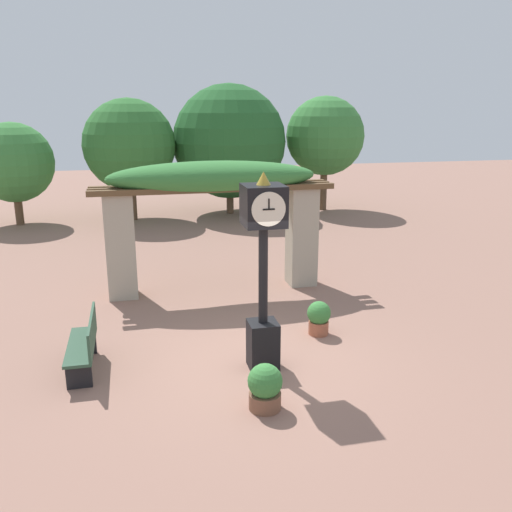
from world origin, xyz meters
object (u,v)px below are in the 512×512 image
at_px(pedestal_clock, 263,264).
at_px(potted_plant_near_right, 319,317).
at_px(potted_plant_near_left, 265,387).
at_px(park_bench, 85,345).

relative_size(pedestal_clock, potted_plant_near_right, 4.98).
relative_size(pedestal_clock, potted_plant_near_left, 4.75).
xyz_separation_m(pedestal_clock, park_bench, (-2.80, 0.57, -1.33)).
height_order(pedestal_clock, potted_plant_near_left, pedestal_clock).
xyz_separation_m(potted_plant_near_left, park_bench, (-2.54, 1.79, 0.10)).
xyz_separation_m(potted_plant_near_right, park_bench, (-4.13, -0.50, 0.10)).
bearing_deg(potted_plant_near_left, pedestal_clock, 77.73).
distance_m(potted_plant_near_left, park_bench, 3.11).
bearing_deg(potted_plant_near_right, potted_plant_near_left, -124.83).
bearing_deg(park_bench, potted_plant_near_right, 96.96).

